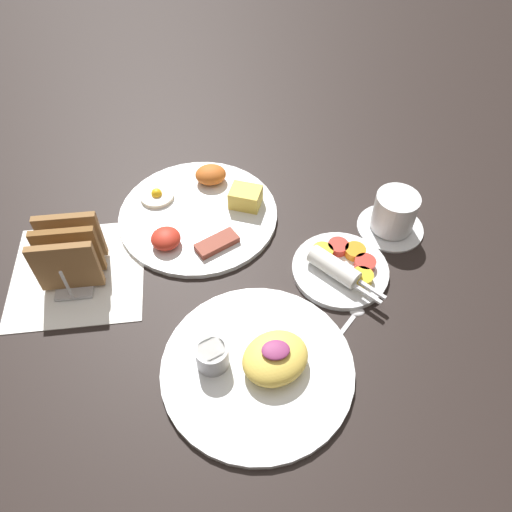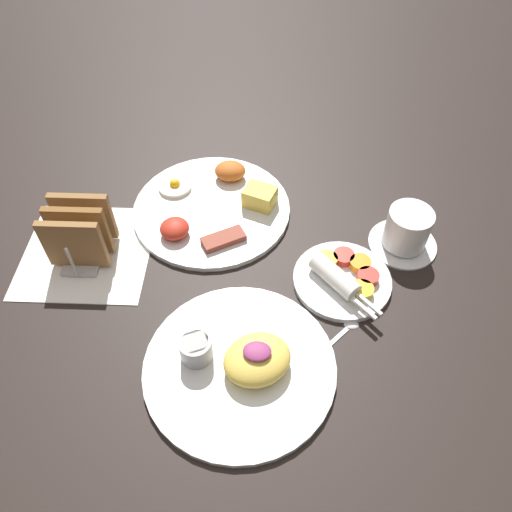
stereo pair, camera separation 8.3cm
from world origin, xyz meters
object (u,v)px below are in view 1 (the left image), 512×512
(plate_breakfast, at_px, (202,211))
(plate_condiments, at_px, (343,267))
(toast_rack, at_px, (72,253))
(coffee_cup, at_px, (396,214))
(plate_foreground, at_px, (261,364))

(plate_breakfast, bearing_deg, plate_condiments, -35.28)
(toast_rack, bearing_deg, plate_breakfast, 27.97)
(plate_breakfast, relative_size, toast_rack, 2.53)
(toast_rack, bearing_deg, coffee_cup, 3.95)
(plate_condiments, relative_size, toast_rack, 1.49)
(plate_breakfast, height_order, toast_rack, toast_rack)
(plate_breakfast, xyz_separation_m, toast_rack, (-0.21, -0.11, 0.04))
(coffee_cup, bearing_deg, plate_condiments, -142.23)
(plate_breakfast, distance_m, plate_foreground, 0.33)
(plate_condiments, xyz_separation_m, coffee_cup, (0.11, 0.09, 0.02))
(plate_foreground, xyz_separation_m, coffee_cup, (0.27, 0.25, 0.02))
(plate_foreground, bearing_deg, coffee_cup, 42.67)
(toast_rack, bearing_deg, plate_foreground, -37.07)
(plate_condiments, height_order, coffee_cup, coffee_cup)
(plate_condiments, height_order, toast_rack, toast_rack)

